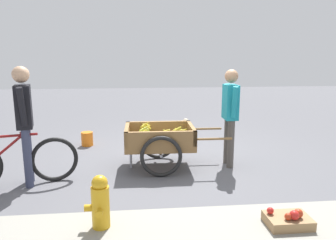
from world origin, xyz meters
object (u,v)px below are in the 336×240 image
at_px(bicycle, 17,162).
at_px(fire_hydrant, 100,207).
at_px(vendor_person, 230,109).
at_px(cyclist_person, 24,115).
at_px(fruit_cart, 160,141).
at_px(dog, 179,126).
at_px(apple_crate, 288,225).
at_px(plastic_bucket, 87,139).

relative_size(bicycle, fire_hydrant, 2.43).
height_order(vendor_person, cyclist_person, cyclist_person).
height_order(vendor_person, bicycle, vendor_person).
height_order(fruit_cart, vendor_person, vendor_person).
bearing_deg(dog, fire_hydrant, 71.54).
xyz_separation_m(fire_hydrant, apple_crate, (-1.89, 0.16, -0.21)).
height_order(plastic_bucket, apple_crate, apple_crate).
distance_m(fire_hydrant, apple_crate, 1.91).
relative_size(dog, fire_hydrant, 0.83).
xyz_separation_m(fruit_cart, fire_hydrant, (0.75, 2.03, -0.11)).
relative_size(bicycle, dog, 2.92).
xyz_separation_m(vendor_person, bicycle, (3.20, 0.55, -0.60)).
relative_size(vendor_person, dog, 2.86).
bearing_deg(fire_hydrant, cyclist_person, -52.41).
bearing_deg(plastic_bucket, cyclist_person, 74.68).
xyz_separation_m(cyclist_person, apple_crate, (-3.05, 1.66, -0.89)).
bearing_deg(bicycle, dog, -136.94).
bearing_deg(vendor_person, apple_crate, 89.96).
xyz_separation_m(dog, plastic_bucket, (1.92, 0.45, -0.13)).
distance_m(vendor_person, apple_crate, 2.33).
relative_size(fruit_cart, plastic_bucket, 5.98).
bearing_deg(fire_hydrant, dog, -108.46).
height_order(bicycle, plastic_bucket, bicycle).
height_order(bicycle, apple_crate, bicycle).
bearing_deg(dog, fruit_cart, 73.63).
distance_m(cyclist_person, apple_crate, 3.58).
xyz_separation_m(fruit_cart, cyclist_person, (1.91, 0.53, 0.57)).
bearing_deg(apple_crate, cyclist_person, -28.59).
distance_m(fruit_cart, cyclist_person, 2.06).
relative_size(vendor_person, apple_crate, 3.61).
height_order(fruit_cart, dog, fruit_cart).
distance_m(vendor_person, cyclist_person, 3.09).
relative_size(cyclist_person, apple_crate, 3.80).
distance_m(plastic_bucket, apple_crate, 4.39).
distance_m(vendor_person, plastic_bucket, 3.00).
bearing_deg(bicycle, vendor_person, -170.19).
height_order(dog, fire_hydrant, fire_hydrant).
bearing_deg(fire_hydrant, vendor_person, -133.20).
height_order(dog, plastic_bucket, dog).
bearing_deg(apple_crate, fruit_cart, -62.57).
height_order(cyclist_person, apple_crate, cyclist_person).
distance_m(fruit_cart, bicycle, 2.13).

